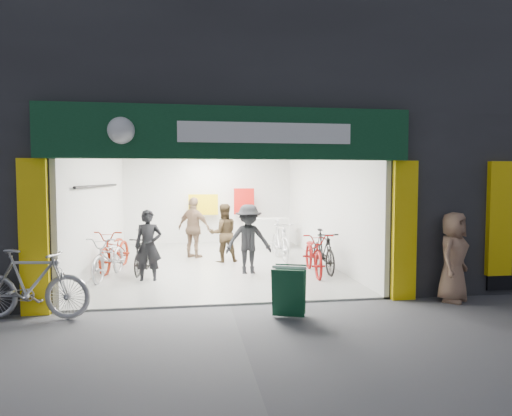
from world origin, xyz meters
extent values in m
plane|color=#56565B|center=(0.00, 0.00, 0.00)|extent=(60.00, 60.00, 0.00)
cube|color=#232326|center=(1.00, 5.00, 5.75)|extent=(16.00, 10.00, 4.50)
cube|color=#232326|center=(-5.50, 5.00, 1.75)|extent=(5.00, 10.00, 3.50)
cube|color=#232326|center=(6.00, 5.00, 1.75)|extent=(6.00, 10.00, 3.50)
cube|color=#9E9E99|center=(0.00, 4.00, 0.02)|extent=(6.00, 8.00, 0.04)
cube|color=silver|center=(0.00, 8.10, 1.60)|extent=(6.00, 0.20, 3.20)
cube|color=silver|center=(-2.95, 4.00, 1.60)|extent=(0.10, 8.00, 3.20)
cube|color=silver|center=(2.95, 4.00, 1.60)|extent=(0.10, 8.00, 3.20)
cube|color=white|center=(0.00, 4.00, 3.25)|extent=(6.00, 8.00, 0.10)
cube|color=black|center=(0.00, 0.10, 3.35)|extent=(6.00, 0.30, 0.30)
cube|color=#0C371B|center=(0.00, -0.12, 3.05)|extent=(6.40, 0.25, 0.90)
cube|color=white|center=(0.60, -0.26, 3.05)|extent=(3.00, 0.02, 0.35)
cube|color=yellow|center=(-3.25, -0.06, 1.30)|extent=(0.45, 0.12, 2.60)
cube|color=yellow|center=(3.25, -0.06, 1.30)|extent=(0.45, 0.12, 2.60)
cube|color=yellow|center=(5.20, -0.06, 1.50)|extent=(0.50, 0.12, 2.20)
cylinder|color=black|center=(-2.82, 3.40, 2.10)|extent=(0.06, 5.00, 0.06)
cube|color=silver|center=(1.80, 6.50, 0.50)|extent=(1.40, 0.60, 1.00)
cube|color=white|center=(0.00, 1.20, 3.18)|extent=(1.30, 0.35, 0.04)
cube|color=white|center=(0.00, 3.00, 3.18)|extent=(1.30, 0.35, 0.04)
cube|color=white|center=(0.00, 4.80, 3.18)|extent=(1.30, 0.35, 0.04)
cube|color=white|center=(0.00, 6.60, 3.18)|extent=(1.30, 0.35, 0.04)
imported|color=#AFAFB4|center=(-2.50, 2.61, 0.50)|extent=(0.99, 1.98, 0.99)
imported|color=black|center=(-1.80, 3.02, 0.47)|extent=(0.66, 1.61, 0.94)
imported|color=maroon|center=(-2.50, 3.49, 0.52)|extent=(1.04, 2.08, 1.05)
imported|color=#BBBBC0|center=(-1.84, 4.56, 0.51)|extent=(0.49, 1.69, 1.01)
imported|color=black|center=(2.50, 2.55, 0.52)|extent=(0.51, 1.75, 1.05)
imported|color=maroon|center=(2.20, 2.34, 0.51)|extent=(0.86, 2.00, 1.02)
imported|color=silver|center=(1.80, 4.33, 0.56)|extent=(0.61, 1.90, 1.13)
imported|color=#A4A5A9|center=(-3.24, -0.30, 0.57)|extent=(1.97, 0.83, 1.15)
imported|color=black|center=(-1.59, 2.14, 0.80)|extent=(0.59, 0.39, 1.60)
imported|color=#3E2F1C|center=(0.22, 4.21, 0.80)|extent=(0.86, 0.71, 1.60)
imported|color=black|center=(0.68, 2.57, 0.83)|extent=(1.09, 0.64, 1.67)
imported|color=#87684F|center=(-0.56, 4.95, 0.88)|extent=(1.09, 0.94, 1.76)
imported|color=#977058|center=(4.10, -0.30, 0.83)|extent=(0.96, 0.92, 1.66)
cube|color=#0E3A22|center=(0.84, -0.94, 0.43)|extent=(0.56, 0.36, 0.80)
cube|color=#0E3A22|center=(0.95, -0.62, 0.43)|extent=(0.56, 0.36, 0.80)
cube|color=white|center=(0.90, -0.78, 0.82)|extent=(0.54, 0.23, 0.05)
camera|label=1|loc=(-0.75, -7.99, 2.25)|focal=32.00mm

